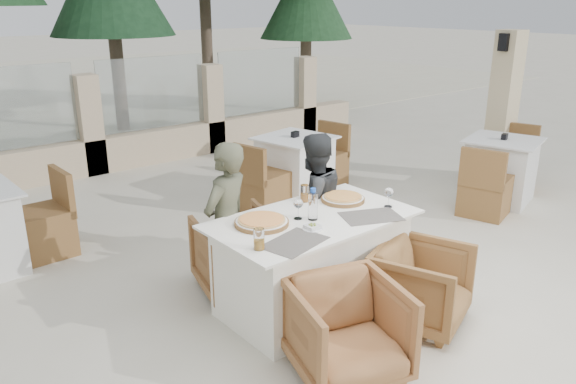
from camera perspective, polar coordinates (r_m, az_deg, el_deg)
ground at (r=4.67m, az=3.32°, el=-11.46°), size 80.00×80.00×0.00m
perimeter_wall_far at (r=8.36m, az=-19.60°, el=7.09°), size 10.00×0.34×1.60m
lantern_pillar at (r=8.11m, az=20.99°, el=8.04°), size 0.34×0.34×2.00m
pine_far_right at (r=12.54m, az=1.87°, el=18.42°), size 1.98×1.98×4.50m
dining_table at (r=4.48m, az=2.45°, el=-7.21°), size 1.60×0.90×0.77m
placemat_near_left at (r=3.89m, az=0.66°, el=-5.13°), size 0.51×0.39×0.00m
placemat_near_right at (r=4.39m, az=8.43°, el=-2.46°), size 0.53×0.45×0.00m
pizza_left at (r=4.18m, az=-2.70°, el=-3.00°), size 0.52×0.52×0.05m
pizza_right at (r=4.69m, az=5.60°, el=-0.65°), size 0.39×0.39×0.05m
water_bottle at (r=4.25m, az=2.55°, el=-1.22°), size 0.09×0.09×0.25m
wine_glass_centre at (r=4.27m, az=1.04°, el=-1.60°), size 0.09×0.09×0.18m
wine_glass_corner at (r=4.59m, az=10.20°, el=-0.42°), size 0.08×0.08×0.18m
beer_glass_left at (r=3.77m, az=-2.96°, el=-4.80°), size 0.08×0.08×0.15m
beer_glass_right at (r=4.65m, az=1.70°, el=-0.13°), size 0.08×0.08×0.14m
olive_dish at (r=4.10m, az=2.50°, el=-3.52°), size 0.12×0.12×0.04m
armchair_far_left at (r=4.78m, az=-4.97°, el=-6.38°), size 0.84×0.86×0.64m
armchair_far_right at (r=5.33m, az=0.33°, el=-3.95°), size 0.77×0.79×0.57m
armchair_near_left at (r=3.77m, az=6.01°, el=-13.84°), size 0.87×0.88×0.65m
armchair_near_right at (r=4.43m, az=13.38°, el=-9.22°), size 0.85×0.86×0.62m
diner_left at (r=4.48m, az=-6.26°, el=-3.30°), size 0.57×0.48×1.34m
diner_right at (r=4.96m, az=2.57°, el=-1.31°), size 0.64×0.51×1.29m
bg_table_b at (r=6.99m, az=0.71°, el=2.53°), size 1.77×1.12×0.77m
bg_table_c at (r=7.35m, az=20.76°, el=2.10°), size 1.80×1.25×0.77m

